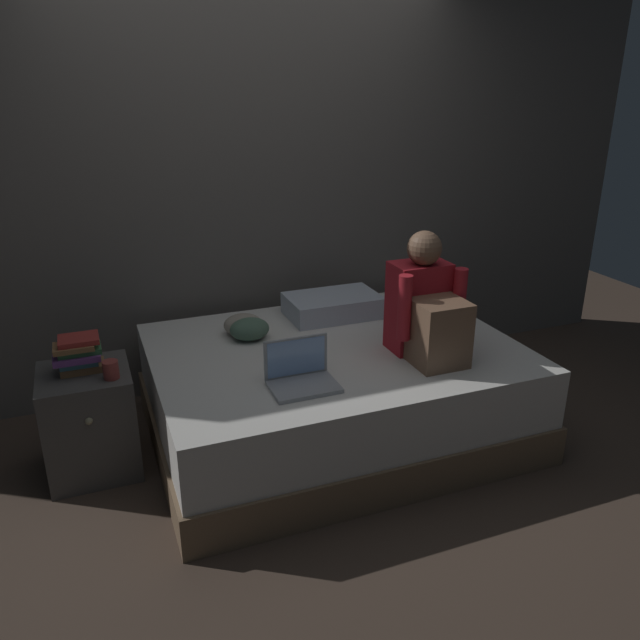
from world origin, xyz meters
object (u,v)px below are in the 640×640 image
at_px(laptop, 301,374).
at_px(clothes_pile, 246,327).
at_px(nightstand, 90,421).
at_px(mug, 111,370).
at_px(book_stack, 79,355).
at_px(bed, 334,390).
at_px(pillow, 333,305).
at_px(person_sitting, 427,310).

xyz_separation_m(laptop, clothes_pile, (-0.09, 0.68, 0.01)).
distance_m(nightstand, mug, 0.37).
bearing_deg(laptop, book_stack, 152.87).
xyz_separation_m(book_stack, mug, (0.14, -0.13, -0.05)).
relative_size(bed, nightstand, 3.60).
bearing_deg(clothes_pile, laptop, -82.79).
height_order(bed, laptop, laptop).
height_order(pillow, book_stack, book_stack).
xyz_separation_m(nightstand, laptop, (0.97, -0.49, 0.32)).
bearing_deg(person_sitting, pillow, 107.81).
xyz_separation_m(nightstand, pillow, (1.47, 0.33, 0.32)).
height_order(laptop, clothes_pile, laptop).
height_order(pillow, clothes_pile, pillow).
relative_size(nightstand, person_sitting, 0.85).
xyz_separation_m(bed, clothes_pile, (-0.41, 0.31, 0.33)).
bearing_deg(person_sitting, laptop, -172.24).
distance_m(laptop, clothes_pile, 0.68).
relative_size(book_stack, clothes_pile, 0.85).
xyz_separation_m(nightstand, book_stack, (-0.01, 0.01, 0.37)).
bearing_deg(bed, person_sitting, -33.42).
height_order(person_sitting, book_stack, person_sitting).
height_order(laptop, book_stack, laptop).
height_order(pillow, mug, pillow).
bearing_deg(mug, bed, 0.03).
xyz_separation_m(nightstand, mug, (0.13, -0.12, 0.32)).
xyz_separation_m(mug, clothes_pile, (0.76, 0.31, -0.00)).
bearing_deg(book_stack, bed, -5.85).
bearing_deg(pillow, mug, -161.47).
distance_m(person_sitting, pillow, 0.78).
bearing_deg(clothes_pile, bed, -36.77).
height_order(bed, clothes_pile, clothes_pile).
distance_m(mug, clothes_pile, 0.82).
distance_m(laptop, book_stack, 1.10).
height_order(nightstand, person_sitting, person_sitting).
xyz_separation_m(laptop, mug, (-0.84, 0.37, 0.01)).
bearing_deg(clothes_pile, person_sitting, -35.15).
bearing_deg(book_stack, clothes_pile, 11.14).
bearing_deg(laptop, clothes_pile, 97.21).
bearing_deg(mug, pillow, 18.53).
distance_m(pillow, mug, 1.42).
xyz_separation_m(book_stack, clothes_pile, (0.89, 0.18, -0.05)).
distance_m(nightstand, person_sitting, 1.82).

